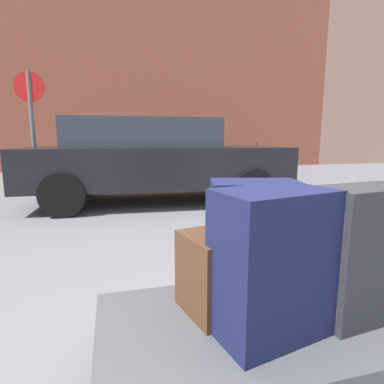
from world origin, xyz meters
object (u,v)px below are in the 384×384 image
Objects in this scene: no_parking_sign at (32,122)px; duffel_bag_navy_topmost_pile at (255,205)px; duffel_bag_brown_rear_right at (253,264)px; bollard_kerb_mid at (258,161)px; suitcase_navy_center at (272,263)px; bollard_kerb_near at (223,162)px; bicycle_leaning at (247,159)px; luggage_cart at (261,332)px; suitcase_charcoal_stacked_top at (363,253)px; parked_car at (154,158)px.

duffel_bag_navy_topmost_pile is at bearing -67.75° from no_parking_sign.
bollard_kerb_mid is at bearing 50.13° from duffel_bag_brown_rear_right.
bollard_kerb_near is at bearing 58.80° from suitcase_navy_center.
suitcase_navy_center is 9.30m from bollard_kerb_mid.
bicycle_leaning is (4.18, 9.13, -0.14)m from duffel_bag_brown_rear_right.
luggage_cart is 3.48× the size of duffel_bag_navy_topmost_pile.
bollard_kerb_mid is 0.33× the size of no_parking_sign.
suitcase_navy_center is (-0.02, -0.10, 0.36)m from luggage_cart.
duffel_bag_navy_topmost_pile reaches higher than bollard_kerb_mid.
suitcase_charcoal_stacked_top is 0.77× the size of bollard_kerb_mid.
duffel_bag_navy_topmost_pile is at bearing 141.34° from suitcase_charcoal_stacked_top.
parked_car is at bearing 102.76° from duffel_bag_navy_topmost_pile.
suitcase_charcoal_stacked_top is 0.13× the size of parked_car.
bollard_kerb_near and bollard_kerb_mid have the same top height.
bicycle_leaning reaches higher than suitcase_navy_center.
luggage_cart is 0.56m from duffel_bag_navy_topmost_pile.
bollard_kerb_near is at bearing 84.74° from duffel_bag_navy_topmost_pile.
duffel_bag_navy_topmost_pile is 0.54× the size of bollard_kerb_near.
suitcase_charcoal_stacked_top is 8.69m from bollard_kerb_near.
parked_car is 5.62m from bollard_kerb_mid.
suitcase_navy_center is at bearing -86.08° from duffel_bag_navy_topmost_pile.
parked_car is at bearing -14.69° from no_parking_sign.
duffel_bag_navy_topmost_pile is 0.54× the size of bollard_kerb_mid.
parked_car reaches higher than suitcase_navy_center.
suitcase_charcoal_stacked_top is at bearing -112.00° from bicycle_leaning.
no_parking_sign reaches higher than duffel_bag_navy_topmost_pile.
no_parking_sign is (-2.29, 4.88, 0.75)m from suitcase_charcoal_stacked_top.
duffel_bag_brown_rear_right is 0.15× the size of parked_car.
parked_car is at bearing 76.04° from suitcase_navy_center.
suitcase_charcoal_stacked_top is at bearing -17.90° from duffel_bag_navy_topmost_pile.
suitcase_navy_center reaches higher than duffel_bag_brown_rear_right.
parked_car is (0.10, 4.11, 0.24)m from duffel_bag_brown_rear_right.
suitcase_charcoal_stacked_top is at bearing -45.30° from duffel_bag_brown_rear_right.
bollard_kerb_mid is (-0.12, -1.04, -0.00)m from bicycle_leaning.
suitcase_charcoal_stacked_top is at bearing -86.24° from parked_car.
suitcase_navy_center is at bearing -116.20° from bollard_kerb_mid.
duffel_bag_brown_rear_right is at bearing -91.42° from parked_car.
duffel_bag_brown_rear_right is 0.28m from suitcase_navy_center.
duffel_bag_brown_rear_right is 1.19× the size of suitcase_charcoal_stacked_top.
bollard_kerb_mid is (4.06, 8.09, -0.43)m from duffel_bag_navy_topmost_pile.
suitcase_navy_center reaches higher than suitcase_charcoal_stacked_top.
luggage_cart is 1.89× the size of bollard_kerb_near.
duffel_bag_navy_topmost_pile is at bearing -116.65° from bollard_kerb_mid.
bollard_kerb_mid reaches higher than duffel_bag_brown_rear_right.
suitcase_charcoal_stacked_top is 0.26× the size of no_parking_sign.
bollard_kerb_near is 0.33× the size of no_parking_sign.
suitcase_navy_center is at bearing -113.48° from duffel_bag_brown_rear_right.
duffel_bag_brown_rear_right is 1.70× the size of duffel_bag_navy_topmost_pile.
duffel_bag_brown_rear_right is at bearing 141.34° from suitcase_charcoal_stacked_top.
bollard_kerb_near is at bearing 180.00° from bollard_kerb_mid.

